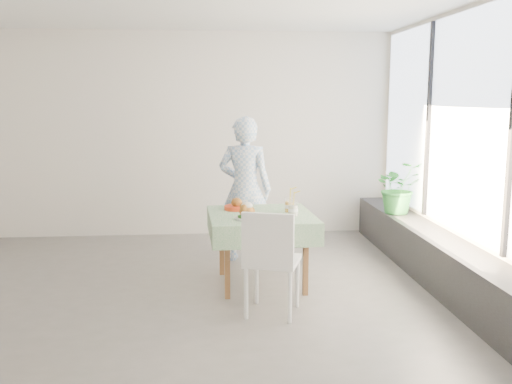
{
  "coord_description": "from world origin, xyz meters",
  "views": [
    {
      "loc": [
        0.43,
        -5.42,
        1.9
      ],
      "look_at": [
        0.93,
        0.26,
        0.96
      ],
      "focal_mm": 40.0,
      "sensor_mm": 36.0,
      "label": 1
    }
  ],
  "objects": [
    {
      "name": "wall_back",
      "position": [
        0.0,
        2.5,
        1.4
      ],
      "size": [
        6.0,
        0.02,
        2.8
      ],
      "primitive_type": "cube",
      "color": "silver",
      "rests_on": "ground"
    },
    {
      "name": "wall_right",
      "position": [
        3.0,
        0.0,
        1.4
      ],
      "size": [
        0.02,
        5.0,
        2.8
      ],
      "primitive_type": "cube",
      "color": "silver",
      "rests_on": "ground"
    },
    {
      "name": "chair_near",
      "position": [
        0.99,
        -0.6,
        0.29
      ],
      "size": [
        0.57,
        0.57,
        0.95
      ],
      "color": "white",
      "rests_on": "ground"
    },
    {
      "name": "main_dish",
      "position": [
        0.83,
        -0.03,
        0.8
      ],
      "size": [
        0.33,
        0.33,
        0.17
      ],
      "color": "white",
      "rests_on": "cafe_table"
    },
    {
      "name": "potted_plant",
      "position": [
        2.77,
        1.28,
        0.82
      ],
      "size": [
        0.62,
        0.54,
        0.65
      ],
      "primitive_type": "imported",
      "rotation": [
        0.0,
        0.0,
        0.06
      ],
      "color": "#2C8438",
      "rests_on": "window_ledge"
    },
    {
      "name": "window_pane",
      "position": [
        2.97,
        0.0,
        1.65
      ],
      "size": [
        0.01,
        4.8,
        2.18
      ],
      "primitive_type": "cube",
      "color": "#D1E0F9",
      "rests_on": "ground"
    },
    {
      "name": "wall_front",
      "position": [
        0.0,
        -2.5,
        1.4
      ],
      "size": [
        6.0,
        0.02,
        2.8
      ],
      "primitive_type": "cube",
      "color": "silver",
      "rests_on": "ground"
    },
    {
      "name": "chair_far",
      "position": [
        0.96,
        1.06,
        0.25
      ],
      "size": [
        0.51,
        0.51,
        0.81
      ],
      "color": "white",
      "rests_on": "ground"
    },
    {
      "name": "cafe_table",
      "position": [
        0.98,
        0.21,
        0.46
      ],
      "size": [
        1.08,
        1.08,
        0.74
      ],
      "color": "brown",
      "rests_on": "ground"
    },
    {
      "name": "floor",
      "position": [
        0.0,
        0.0,
        0.0
      ],
      "size": [
        6.0,
        6.0,
        0.0
      ],
      "primitive_type": "plane",
      "color": "#5B5856",
      "rests_on": "ground"
    },
    {
      "name": "juice_cup_lemonade",
      "position": [
        1.28,
        0.09,
        0.81
      ],
      "size": [
        0.1,
        0.1,
        0.29
      ],
      "color": "white",
      "rests_on": "cafe_table"
    },
    {
      "name": "juice_cup_orange",
      "position": [
        1.27,
        0.27,
        0.81
      ],
      "size": [
        0.11,
        0.11,
        0.3
      ],
      "color": "white",
      "rests_on": "cafe_table"
    },
    {
      "name": "second_dish",
      "position": [
        0.74,
        0.45,
        0.78
      ],
      "size": [
        0.26,
        0.26,
        0.12
      ],
      "color": "red",
      "rests_on": "cafe_table"
    },
    {
      "name": "diner",
      "position": [
        0.87,
        1.12,
        0.85
      ],
      "size": [
        0.71,
        0.56,
        1.7
      ],
      "primitive_type": "imported",
      "rotation": [
        0.0,
        0.0,
        2.87
      ],
      "color": "#88B0DB",
      "rests_on": "ground"
    },
    {
      "name": "window_ledge",
      "position": [
        2.8,
        0.0,
        0.25
      ],
      "size": [
        0.4,
        4.8,
        0.5
      ],
      "primitive_type": "cube",
      "color": "black",
      "rests_on": "ground"
    }
  ]
}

